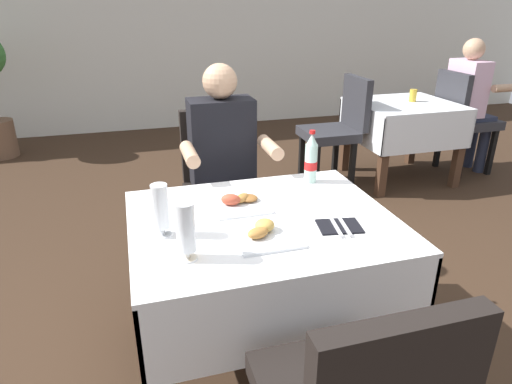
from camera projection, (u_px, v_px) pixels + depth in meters
The scene contains 16 objects.
ground_plane at pixel (276, 337), 2.27m from camera, with size 11.00×11.00×0.00m, color #382619.
back_wall at pixel (166, 7), 5.51m from camera, with size 11.00×0.12×2.99m, color silver.
main_dining_table at pixel (262, 253), 1.95m from camera, with size 1.10×0.91×0.72m.
chair_far_diner_seat at pixel (222, 183), 2.70m from camera, with size 0.44×0.50×0.97m.
seated_diner_far at pixel (224, 164), 2.54m from camera, with size 0.50×0.46×1.26m.
plate_near_camera at pixel (265, 233), 1.73m from camera, with size 0.25×0.25×0.06m.
plate_far_diner at pixel (239, 202), 2.00m from camera, with size 0.25×0.25×0.06m.
beer_glass_left at pixel (161, 210), 1.71m from camera, with size 0.07×0.07×0.21m.
beer_glass_middle at pixel (186, 230), 1.55m from camera, with size 0.07×0.07×0.22m.
cola_bottle_primary at pixel (311, 160), 2.23m from camera, with size 0.06×0.06×0.27m.
napkin_cutlery_set at pixel (339, 226), 1.81m from camera, with size 0.19×0.20×0.01m.
background_dining_table at pixel (403, 123), 4.10m from camera, with size 0.88×0.81×0.72m.
background_chair_left at pixel (338, 126), 3.93m from camera, with size 0.50×0.44×0.97m.
background_chair_right at pixel (463, 116), 4.26m from camera, with size 0.50×0.44×0.97m.
background_patron at pixel (470, 99), 4.21m from camera, with size 0.46×0.50×1.26m.
background_table_tumbler at pixel (413, 95), 4.05m from camera, with size 0.06×0.06×0.11m, color gold.
Camera 1 is at (-0.60, -1.70, 1.56)m, focal length 31.52 mm.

